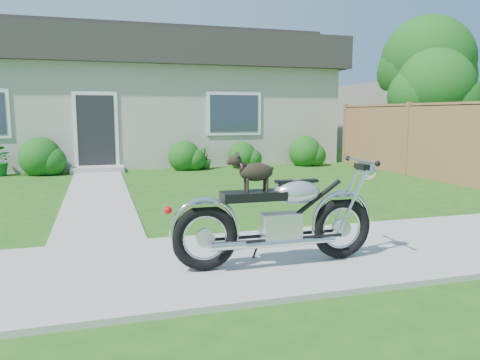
# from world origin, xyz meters

# --- Properties ---
(ground) EXTENTS (80.00, 80.00, 0.00)m
(ground) POSITION_xyz_m (0.00, 0.00, 0.00)
(ground) COLOR #235114
(ground) RESTS_ON ground
(sidewalk) EXTENTS (24.00, 2.20, 0.04)m
(sidewalk) POSITION_xyz_m (0.00, 0.00, 0.02)
(sidewalk) COLOR #9E9B93
(sidewalk) RESTS_ON ground
(walkway) EXTENTS (1.20, 8.00, 0.03)m
(walkway) POSITION_xyz_m (-1.50, 5.00, 0.01)
(walkway) COLOR #9E9B93
(walkway) RESTS_ON ground
(house) EXTENTS (12.60, 7.03, 4.50)m
(house) POSITION_xyz_m (-0.00, 11.99, 2.16)
(house) COLOR #B4B1A2
(house) RESTS_ON ground
(fence) EXTENTS (0.12, 6.62, 1.90)m
(fence) POSITION_xyz_m (6.30, 5.75, 0.94)
(fence) COLOR olive
(fence) RESTS_ON ground
(tree_near) EXTENTS (2.39, 2.30, 3.53)m
(tree_near) POSITION_xyz_m (8.37, 7.14, 2.26)
(tree_near) COLOR #3D2B1C
(tree_near) RESTS_ON ground
(tree_far) EXTENTS (3.38, 3.38, 5.19)m
(tree_far) POSITION_xyz_m (10.47, 10.21, 3.33)
(tree_far) COLOR #3D2B1C
(tree_far) RESTS_ON ground
(shrub_row) EXTENTS (11.08, 1.08, 1.08)m
(shrub_row) POSITION_xyz_m (0.09, 8.50, 0.41)
(shrub_row) COLOR #185215
(shrub_row) RESTS_ON ground
(potted_plant_left) EXTENTS (0.91, 0.86, 0.80)m
(potted_plant_left) POSITION_xyz_m (-3.90, 8.55, 0.40)
(potted_plant_left) COLOR #195F20
(potted_plant_left) RESTS_ON ground
(potted_plant_right) EXTENTS (0.40, 0.40, 0.68)m
(potted_plant_right) POSITION_xyz_m (1.49, 8.55, 0.34)
(potted_plant_right) COLOR #245F1A
(potted_plant_right) RESTS_ON ground
(motorcycle_with_dog) EXTENTS (2.22, 0.60, 1.16)m
(motorcycle_with_dog) POSITION_xyz_m (0.32, -0.30, 0.55)
(motorcycle_with_dog) COLOR black
(motorcycle_with_dog) RESTS_ON sidewalk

